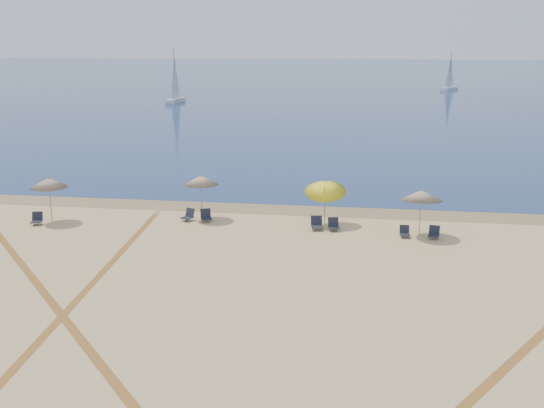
{
  "coord_description": "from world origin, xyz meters",
  "views": [
    {
      "loc": [
        5.12,
        -13.83,
        9.85
      ],
      "look_at": [
        0.0,
        20.0,
        1.3
      ],
      "focal_mm": 42.38,
      "sensor_mm": 36.0,
      "label": 1
    }
  ],
  "objects_px": {
    "umbrella_4": "(421,195)",
    "chair_5": "(334,225)",
    "umbrella_1": "(49,183)",
    "chair_7": "(434,233)",
    "umbrella_3": "(325,187)",
    "chair_3": "(206,216)",
    "umbrella_2": "(201,180)",
    "chair_6": "(405,232)",
    "chair_2": "(188,215)",
    "chair_4": "(317,224)",
    "sailboat_1": "(175,86)",
    "chair_1": "(37,219)",
    "sailboat_0": "(450,78)"
  },
  "relations": [
    {
      "from": "chair_4",
      "to": "sailboat_1",
      "type": "bearing_deg",
      "value": 101.34
    },
    {
      "from": "chair_4",
      "to": "sailboat_1",
      "type": "height_order",
      "value": "sailboat_1"
    },
    {
      "from": "chair_2",
      "to": "chair_3",
      "type": "relative_size",
      "value": 0.98
    },
    {
      "from": "chair_3",
      "to": "sailboat_1",
      "type": "distance_m",
      "value": 77.73
    },
    {
      "from": "umbrella_1",
      "to": "umbrella_3",
      "type": "height_order",
      "value": "umbrella_3"
    },
    {
      "from": "chair_2",
      "to": "chair_5",
      "type": "xyz_separation_m",
      "value": [
        8.36,
        -0.76,
        -0.0
      ]
    },
    {
      "from": "chair_5",
      "to": "chair_1",
      "type": "bearing_deg",
      "value": 171.79
    },
    {
      "from": "sailboat_1",
      "to": "chair_5",
      "type": "bearing_deg",
      "value": -64.77
    },
    {
      "from": "umbrella_3",
      "to": "chair_3",
      "type": "relative_size",
      "value": 3.23
    },
    {
      "from": "umbrella_4",
      "to": "sailboat_1",
      "type": "relative_size",
      "value": 0.28
    },
    {
      "from": "sailboat_0",
      "to": "chair_6",
      "type": "bearing_deg",
      "value": -65.56
    },
    {
      "from": "chair_4",
      "to": "chair_7",
      "type": "relative_size",
      "value": 1.11
    },
    {
      "from": "chair_5",
      "to": "sailboat_1",
      "type": "distance_m",
      "value": 80.98
    },
    {
      "from": "sailboat_1",
      "to": "chair_7",
      "type": "bearing_deg",
      "value": -61.65
    },
    {
      "from": "chair_4",
      "to": "umbrella_2",
      "type": "bearing_deg",
      "value": 158.23
    },
    {
      "from": "chair_6",
      "to": "sailboat_1",
      "type": "xyz_separation_m",
      "value": [
        -35.3,
        75.24,
        2.53
      ]
    },
    {
      "from": "chair_4",
      "to": "sailboat_0",
      "type": "relative_size",
      "value": 0.1
    },
    {
      "from": "chair_1",
      "to": "chair_6",
      "type": "relative_size",
      "value": 1.25
    },
    {
      "from": "umbrella_4",
      "to": "chair_5",
      "type": "relative_size",
      "value": 3.3
    },
    {
      "from": "umbrella_4",
      "to": "chair_1",
      "type": "bearing_deg",
      "value": -177.28
    },
    {
      "from": "umbrella_4",
      "to": "sailboat_1",
      "type": "distance_m",
      "value": 83.09
    },
    {
      "from": "umbrella_2",
      "to": "chair_3",
      "type": "bearing_deg",
      "value": -55.2
    },
    {
      "from": "umbrella_1",
      "to": "sailboat_1",
      "type": "relative_size",
      "value": 0.28
    },
    {
      "from": "umbrella_1",
      "to": "umbrella_2",
      "type": "xyz_separation_m",
      "value": [
        8.32,
        1.91,
        0.01
      ]
    },
    {
      "from": "umbrella_3",
      "to": "chair_6",
      "type": "xyz_separation_m",
      "value": [
        4.33,
        -1.81,
        -1.88
      ]
    },
    {
      "from": "umbrella_4",
      "to": "chair_7",
      "type": "distance_m",
      "value": 2.06
    },
    {
      "from": "umbrella_2",
      "to": "chair_6",
      "type": "xyz_separation_m",
      "value": [
        11.47,
        -1.99,
        -2.0
      ]
    },
    {
      "from": "sailboat_1",
      "to": "sailboat_0",
      "type": "bearing_deg",
      "value": 39.45
    },
    {
      "from": "umbrella_2",
      "to": "chair_5",
      "type": "xyz_separation_m",
      "value": [
        7.71,
        -1.3,
        -1.96
      ]
    },
    {
      "from": "umbrella_4",
      "to": "sailboat_0",
      "type": "distance_m",
      "value": 113.86
    },
    {
      "from": "chair_2",
      "to": "chair_3",
      "type": "xyz_separation_m",
      "value": [
        1.05,
        -0.03,
        0.01
      ]
    },
    {
      "from": "chair_2",
      "to": "umbrella_2",
      "type": "bearing_deg",
      "value": 64.35
    },
    {
      "from": "umbrella_4",
      "to": "chair_4",
      "type": "distance_m",
      "value": 5.78
    },
    {
      "from": "chair_3",
      "to": "chair_7",
      "type": "bearing_deg",
      "value": -30.6
    },
    {
      "from": "chair_1",
      "to": "sailboat_0",
      "type": "xyz_separation_m",
      "value": [
        35.33,
        113.97,
        2.25
      ]
    },
    {
      "from": "umbrella_2",
      "to": "umbrella_3",
      "type": "distance_m",
      "value": 7.15
    },
    {
      "from": "umbrella_1",
      "to": "chair_1",
      "type": "relative_size",
      "value": 3.27
    },
    {
      "from": "umbrella_4",
      "to": "chair_6",
      "type": "bearing_deg",
      "value": -153.26
    },
    {
      "from": "umbrella_1",
      "to": "chair_7",
      "type": "relative_size",
      "value": 3.53
    },
    {
      "from": "chair_3",
      "to": "chair_6",
      "type": "height_order",
      "value": "chair_3"
    },
    {
      "from": "umbrella_2",
      "to": "sailboat_0",
      "type": "bearing_deg",
      "value": 76.62
    },
    {
      "from": "umbrella_1",
      "to": "sailboat_0",
      "type": "bearing_deg",
      "value": 72.92
    },
    {
      "from": "chair_7",
      "to": "umbrella_3",
      "type": "bearing_deg",
      "value": 173.45
    },
    {
      "from": "chair_2",
      "to": "sailboat_0",
      "type": "distance_m",
      "value": 115.18
    },
    {
      "from": "chair_7",
      "to": "sailboat_1",
      "type": "xyz_separation_m",
      "value": [
        -36.8,
        75.27,
        2.51
      ]
    },
    {
      "from": "sailboat_0",
      "to": "chair_1",
      "type": "bearing_deg",
      "value": -75.23
    },
    {
      "from": "chair_2",
      "to": "chair_7",
      "type": "xyz_separation_m",
      "value": [
        13.62,
        -1.48,
        -0.01
      ]
    },
    {
      "from": "umbrella_4",
      "to": "chair_2",
      "type": "relative_size",
      "value": 3.02
    },
    {
      "from": "umbrella_1",
      "to": "chair_6",
      "type": "height_order",
      "value": "umbrella_1"
    },
    {
      "from": "sailboat_1",
      "to": "umbrella_2",
      "type": "bearing_deg",
      "value": -69.68
    }
  ]
}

